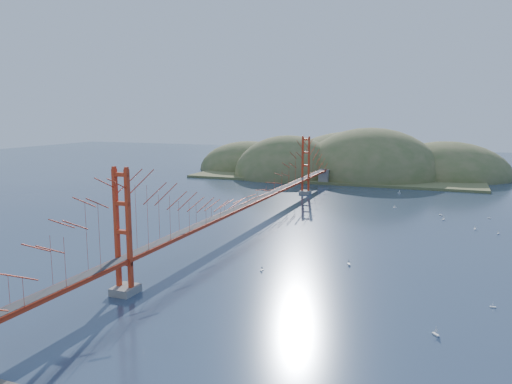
% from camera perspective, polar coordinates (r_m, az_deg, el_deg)
% --- Properties ---
extents(ground, '(320.00, 320.00, 0.00)m').
position_cam_1_polar(ground, '(73.38, -0.78, -3.80)').
color(ground, navy).
rests_on(ground, ground).
extents(bridge, '(2.20, 94.40, 12.00)m').
position_cam_1_polar(bridge, '(72.30, -0.74, 1.65)').
color(bridge, gray).
rests_on(bridge, ground).
extents(far_headlands, '(84.00, 58.00, 25.00)m').
position_cam_1_polar(far_headlands, '(137.97, 10.91, 2.16)').
color(far_headlands, olive).
rests_on(far_headlands, ground).
extents(sailboat_3, '(0.53, 0.53, 0.59)m').
position_cam_1_polar(sailboat_3, '(89.71, 15.57, -1.66)').
color(sailboat_3, white).
rests_on(sailboat_3, ground).
extents(sailboat_10, '(0.45, 0.50, 0.56)m').
position_cam_1_polar(sailboat_10, '(52.84, 0.68, -8.84)').
color(sailboat_10, white).
rests_on(sailboat_10, ground).
extents(sailboat_16, '(0.65, 0.65, 0.69)m').
position_cam_1_polar(sailboat_16, '(85.45, 20.34, -2.42)').
color(sailboat_16, white).
rests_on(sailboat_16, ground).
extents(sailboat_2, '(0.48, 0.39, 0.57)m').
position_cam_1_polar(sailboat_2, '(47.92, 25.45, -11.69)').
color(sailboat_2, white).
rests_on(sailboat_2, ground).
extents(sailboat_6, '(0.71, 0.71, 0.74)m').
position_cam_1_polar(sailboat_6, '(40.84, 19.85, -14.95)').
color(sailboat_6, white).
rests_on(sailboat_6, ground).
extents(sailboat_12, '(0.63, 0.63, 0.69)m').
position_cam_1_polar(sailboat_12, '(105.72, 16.05, -0.07)').
color(sailboat_12, white).
rests_on(sailboat_12, ground).
extents(sailboat_4, '(0.64, 0.64, 0.72)m').
position_cam_1_polar(sailboat_4, '(82.06, 20.65, -2.89)').
color(sailboat_4, white).
rests_on(sailboat_4, ground).
extents(sailboat_0, '(0.60, 0.60, 0.67)m').
position_cam_1_polar(sailboat_0, '(55.75, 10.57, -8.01)').
color(sailboat_0, white).
rests_on(sailboat_0, ground).
extents(sailboat_8, '(0.52, 0.43, 0.61)m').
position_cam_1_polar(sailboat_8, '(85.78, 25.12, -2.68)').
color(sailboat_8, white).
rests_on(sailboat_8, ground).
extents(sailboat_14, '(0.55, 0.56, 0.63)m').
position_cam_1_polar(sailboat_14, '(75.65, 25.94, -4.23)').
color(sailboat_14, white).
rests_on(sailboat_14, ground).
extents(sailboat_extra_0, '(0.49, 0.59, 0.69)m').
position_cam_1_polar(sailboat_extra_0, '(77.17, 23.74, -3.83)').
color(sailboat_extra_0, white).
rests_on(sailboat_extra_0, ground).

